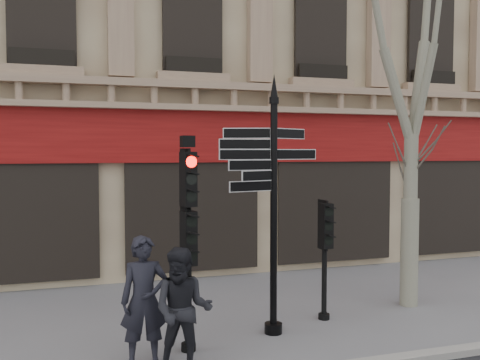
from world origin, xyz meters
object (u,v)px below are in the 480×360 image
at_px(fingerpost, 274,160).
at_px(plane_tree, 414,11).
at_px(traffic_signal_main, 188,216).
at_px(traffic_signal_secondary, 325,238).
at_px(pedestrian_a, 144,301).
at_px(pedestrian_b, 183,310).

xyz_separation_m(fingerpost, plane_tree, (3.34, 0.74, 3.02)).
bearing_deg(traffic_signal_main, traffic_signal_secondary, 6.14).
xyz_separation_m(traffic_signal_main, pedestrian_a, (-0.75, -0.33, -1.21)).
bearing_deg(traffic_signal_secondary, plane_tree, 8.66).
height_order(traffic_signal_main, plane_tree, plane_tree).
xyz_separation_m(plane_tree, pedestrian_a, (-5.71, -1.42, -5.11)).
bearing_deg(traffic_signal_secondary, traffic_signal_main, -163.77).
relative_size(fingerpost, traffic_signal_main, 1.31).
relative_size(traffic_signal_main, traffic_signal_secondary, 1.55).
bearing_deg(pedestrian_b, pedestrian_a, 158.00).
height_order(fingerpost, pedestrian_b, fingerpost).
relative_size(fingerpost, pedestrian_a, 2.33).
relative_size(traffic_signal_secondary, plane_tree, 0.26).
height_order(traffic_signal_secondary, pedestrian_b, traffic_signal_secondary).
height_order(traffic_signal_secondary, plane_tree, plane_tree).
bearing_deg(fingerpost, plane_tree, 10.10).
relative_size(pedestrian_a, pedestrian_b, 1.07).
xyz_separation_m(fingerpost, pedestrian_a, (-2.36, -0.68, -2.09)).
distance_m(traffic_signal_secondary, pedestrian_a, 3.80).
bearing_deg(pedestrian_b, traffic_signal_secondary, 49.09).
bearing_deg(plane_tree, fingerpost, -167.55).
height_order(traffic_signal_main, pedestrian_b, traffic_signal_main).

